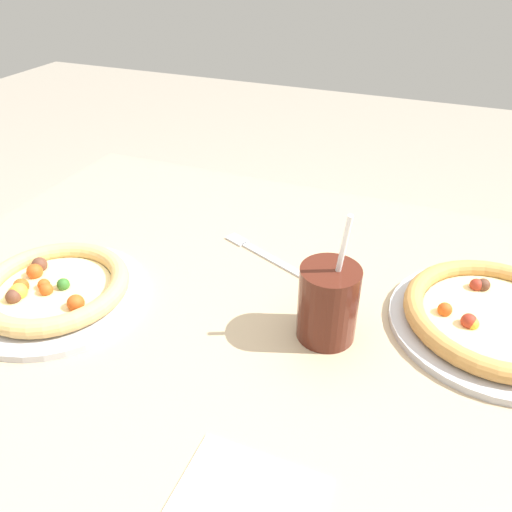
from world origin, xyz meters
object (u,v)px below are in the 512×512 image
object	(u,v)px
pizza_near	(54,289)
pizza_far	(496,318)
drink_cup_colored	(328,303)
fork	(261,253)

from	to	relation	value
pizza_near	pizza_far	size ratio (longest dim) A/B	0.94
drink_cup_colored	fork	distance (m)	0.25
pizza_far	drink_cup_colored	size ratio (longest dim) A/B	1.51
fork	pizza_far	bearing A→B (deg)	-8.35
pizza_far	fork	size ratio (longest dim) A/B	1.67
pizza_near	pizza_far	distance (m)	0.71
pizza_far	fork	world-z (taller)	pizza_far
pizza_near	pizza_far	bearing A→B (deg)	16.11
pizza_near	drink_cup_colored	xyz separation A→B (m)	(0.44, 0.09, 0.04)
pizza_far	fork	xyz separation A→B (m)	(-0.41, 0.06, -0.02)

